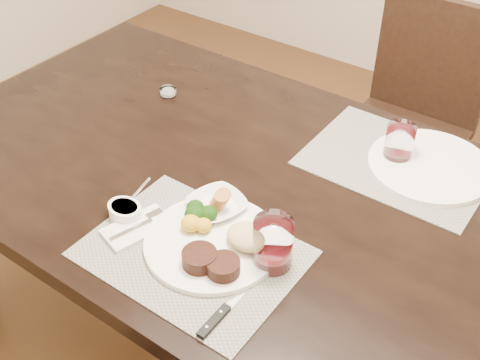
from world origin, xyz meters
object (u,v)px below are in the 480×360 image
Objects in this scene: chair_far at (413,112)px; wine_glass_near at (273,245)px; steak_knife at (222,313)px; cracker_bowl at (217,205)px; far_plate at (430,166)px; dinner_plate at (216,242)px.

chair_far reaches higher than wine_glass_near.
steak_knife is 0.31m from cracker_bowl.
wine_glass_near is at bearing -84.31° from chair_far.
wine_glass_near is (0.11, -1.13, 0.30)m from chair_far.
far_plate is (0.34, 0.45, -0.01)m from cracker_bowl.
far_plate is at bearing 58.74° from dinner_plate.
dinner_plate is at bearing 130.29° from steak_knife.
chair_far is 0.72m from far_plate.
steak_knife is (0.11, -1.31, 0.26)m from chair_far.
cracker_bowl is at bearing 162.17° from wine_glass_near.
chair_far is at bearing 85.57° from cracker_bowl.
cracker_bowl reaches higher than far_plate.
wine_glass_near reaches higher than dinner_plate.
dinner_plate reaches higher than far_plate.
steak_knife is at bearing -54.39° from dinner_plate.
dinner_plate is 1.44× the size of steak_knife.
cracker_bowl is (-0.08, -1.07, 0.27)m from chair_far.
far_plate reaches higher than steak_knife.
far_plate is (0.15, 0.69, 0.00)m from steak_knife.
cracker_bowl is 1.38× the size of wine_glass_near.
steak_knife is at bearing -51.00° from cracker_bowl.
cracker_bowl is at bearing -127.35° from far_plate.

